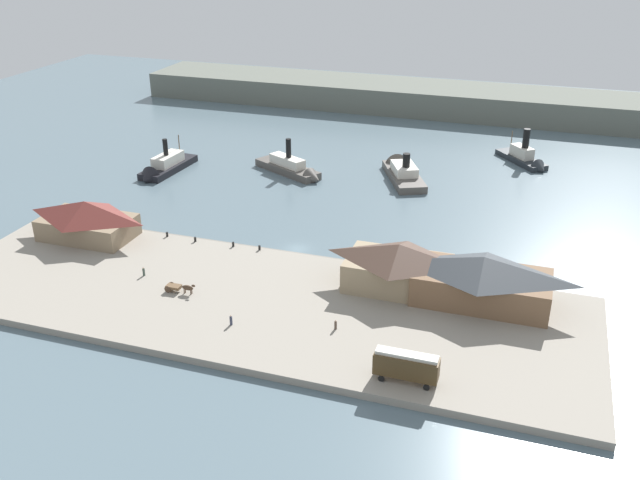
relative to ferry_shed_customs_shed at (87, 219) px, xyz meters
The scene contains 21 objects.
ground_plane 40.91m from the ferry_shed_customs_shed, 14.26° to the left, with size 320.00×320.00×0.00m, color slate.
quay_promenade 41.37m from the ferry_shed_customs_shed, 16.96° to the right, with size 110.00×36.00×1.20m, color gray.
seawall_edge 40.12m from the ferry_shed_customs_shed, ahead, with size 110.00×0.80×1.00m, color slate.
ferry_shed_customs_shed is the anchor object (origin of this frame).
ferry_shed_west_terminal 61.20m from the ferry_shed_customs_shed, ahead, with size 17.43×10.93×7.94m.
ferry_shed_east_terminal 74.97m from the ferry_shed_customs_shed, ahead, with size 21.97×11.19×8.01m.
street_tram 72.66m from the ferry_shed_customs_shed, 20.75° to the right, with size 8.72×2.56×4.41m.
horse_cart 30.68m from the ferry_shed_customs_shed, 26.85° to the right, with size 5.40×1.59×1.87m.
pedestrian_near_cart 21.54m from the ferry_shed_customs_shed, 29.63° to the right, with size 0.40×0.40×1.62m.
pedestrian_walking_west 72.80m from the ferry_shed_customs_shed, 17.16° to the right, with size 0.40×0.40×1.63m.
pedestrian_at_waters_edge 57.70m from the ferry_shed_customs_shed, 16.60° to the right, with size 0.39×0.39×1.58m.
pedestrian_by_tram 44.67m from the ferry_shed_customs_shed, 27.10° to the right, with size 0.42×0.42×1.70m.
mooring_post_center_west 21.31m from the ferry_shed_customs_shed, 12.77° to the left, with size 0.44×0.44×0.90m, color black.
mooring_post_center_east 34.20m from the ferry_shed_customs_shed, ahead, with size 0.44×0.44×0.90m, color black.
mooring_post_west 15.47m from the ferry_shed_customs_shed, 19.22° to the left, with size 0.44×0.44×0.90m, color black.
mooring_post_east 28.98m from the ferry_shed_customs_shed, ahead, with size 0.44×0.44×0.90m, color black.
ferry_departing_north 75.09m from the ferry_shed_customs_shed, 48.69° to the left, with size 14.88×22.27×9.22m.
ferry_outer_harbor 40.40m from the ferry_shed_customs_shed, 99.37° to the left, with size 7.01×20.10×10.06m.
ferry_approaching_west 54.67m from the ferry_shed_customs_shed, 63.76° to the left, with size 20.66×14.07×10.13m.
ferry_moored_east 108.01m from the ferry_shed_customs_shed, 43.87° to the left, with size 14.72×16.57×10.55m.
far_headland 126.29m from the ferry_shed_customs_shed, 71.85° to the left, with size 180.00×24.00×8.00m, color #60665B.
Camera 1 is at (41.76, -112.03, 58.36)m, focal length 39.02 mm.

